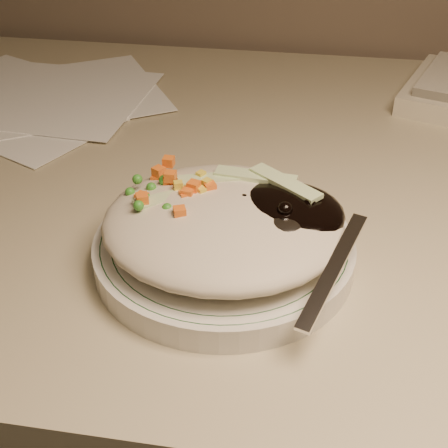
# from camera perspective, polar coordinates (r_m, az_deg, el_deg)

# --- Properties ---
(desk) EXTENTS (1.40, 0.70, 0.74)m
(desk) POSITION_cam_1_polar(r_m,az_deg,el_deg) (0.77, 10.19, -8.29)
(desk) COLOR tan
(desk) RESTS_ON ground
(plate) EXTENTS (0.21, 0.21, 0.02)m
(plate) POSITION_cam_1_polar(r_m,az_deg,el_deg) (0.51, -0.00, -2.40)
(plate) COLOR silver
(plate) RESTS_ON desk
(plate_rim) EXTENTS (0.20, 0.20, 0.00)m
(plate_rim) POSITION_cam_1_polar(r_m,az_deg,el_deg) (0.51, -0.00, -1.49)
(plate_rim) COLOR #144723
(plate_rim) RESTS_ON plate
(meal) EXTENTS (0.21, 0.19, 0.05)m
(meal) POSITION_cam_1_polar(r_m,az_deg,el_deg) (0.49, 0.48, 0.44)
(meal) COLOR #BAAF97
(meal) RESTS_ON plate
(papers) EXTENTS (0.41, 0.34, 0.00)m
(papers) POSITION_cam_1_polar(r_m,az_deg,el_deg) (0.85, -18.03, 10.91)
(papers) COLOR white
(papers) RESTS_ON desk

